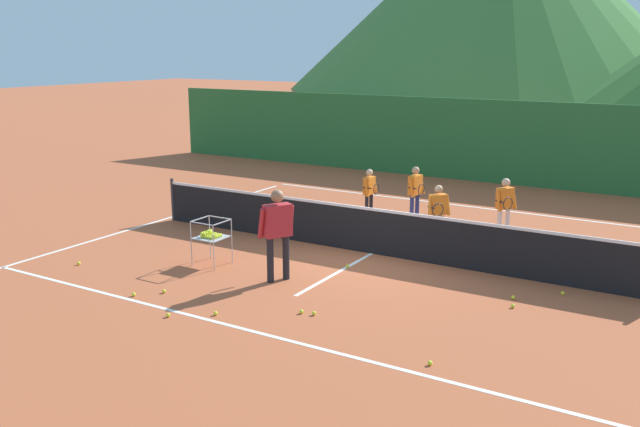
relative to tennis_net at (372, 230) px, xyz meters
The scene contains 25 objects.
ground_plane 0.50m from the tennis_net, ahead, with size 120.00×120.00×0.00m, color #B25633.
line_baseline_near 4.55m from the tennis_net, 90.00° to the right, with size 11.50×0.08×0.01m, color white.
line_baseline_far 5.23m from the tennis_net, 90.00° to the left, with size 11.50×0.08×0.01m, color white.
line_sideline_west 5.77m from the tennis_net, behind, with size 0.08×9.73×0.01m, color white.
line_service_center 0.50m from the tennis_net, ahead, with size 0.08×5.85×0.01m, color white.
tennis_net is the anchor object (origin of this frame).
instructor 2.54m from the tennis_net, 106.77° to the right, with size 0.54×0.84×1.70m.
student_0 3.05m from the tennis_net, 118.03° to the left, with size 0.40×0.60×1.24m.
student_1 3.02m from the tennis_net, 96.31° to the left, with size 0.42×0.68×1.36m.
student_2 1.67m from the tennis_net, 57.85° to the left, with size 0.43×0.71×1.30m.
student_3 3.29m from the tennis_net, 52.78° to the left, with size 0.42×0.73×1.36m.
ball_cart 3.30m from the tennis_net, 136.68° to the right, with size 0.58×0.58×0.90m.
tennis_ball_0 4.93m from the tennis_net, 104.35° to the right, with size 0.07×0.07×0.07m, color yellow.
tennis_ball_1 4.99m from the tennis_net, 118.64° to the right, with size 0.07×0.07×0.07m, color yellow.
tennis_ball_2 3.60m from the tennis_net, 78.22° to the right, with size 0.07×0.07×0.07m, color yellow.
tennis_ball_3 4.50m from the tennis_net, 117.21° to the right, with size 0.07×0.07×0.07m, color yellow.
tennis_ball_4 5.90m from the tennis_net, 141.46° to the right, with size 0.07×0.07×0.07m, color yellow.
tennis_ball_5 3.74m from the tennis_net, 24.53° to the right, with size 0.07×0.07×0.07m, color yellow.
tennis_ball_6 3.49m from the tennis_net, 19.37° to the right, with size 0.07×0.07×0.07m, color yellow.
tennis_ball_7 4.38m from the tennis_net, 98.16° to the right, with size 0.07×0.07×0.07m, color yellow.
tennis_ball_8 5.19m from the tennis_net, 54.52° to the right, with size 0.07×0.07×0.07m, color yellow.
tennis_ball_9 4.00m from the tennis_net, ahead, with size 0.07×0.07×0.07m, color yellow.
tennis_ball_10 3.61m from the tennis_net, 81.64° to the right, with size 0.07×0.07×0.07m, color yellow.
tennis_ball_11 1.20m from the tennis_net, 88.70° to the right, with size 0.07×0.07×0.07m, color yellow.
windscreen_fence 8.85m from the tennis_net, 90.00° to the left, with size 25.31×0.08×2.60m, color #286B33.
Camera 1 is at (6.09, -12.25, 4.17)m, focal length 38.48 mm.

